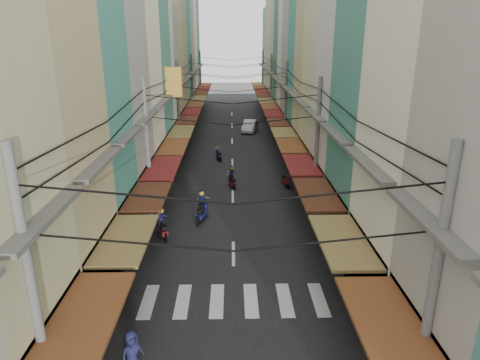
{
  "coord_description": "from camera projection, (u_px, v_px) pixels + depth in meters",
  "views": [
    {
      "loc": [
        -0.05,
        -21.02,
        10.33
      ],
      "look_at": [
        0.46,
        4.24,
        1.78
      ],
      "focal_mm": 32.0,
      "sensor_mm": 36.0,
      "label": 1
    }
  ],
  "objects": [
    {
      "name": "building_row_right",
      "position": [
        326.0,
        47.0,
        35.93
      ],
      "size": [
        7.8,
        68.98,
        22.59
      ],
      "color": "teal",
      "rests_on": "ground"
    },
    {
      "name": "utility_poles",
      "position": [
        232.0,
        83.0,
        35.33
      ],
      "size": [
        10.2,
        66.13,
        8.2
      ],
      "color": "slate",
      "rests_on": "ground"
    },
    {
      "name": "crosswalk",
      "position": [
        234.0,
        300.0,
        17.53
      ],
      "size": [
        7.55,
        2.4,
        0.01
      ],
      "color": "silver",
      "rests_on": "ground"
    },
    {
      "name": "market_umbrella",
      "position": [
        425.0,
        274.0,
        15.46
      ],
      "size": [
        2.33,
        2.33,
        2.45
      ],
      "color": "#B2B2B7",
      "rests_on": "ground"
    },
    {
      "name": "sidewalk_left",
      "position": [
        166.0,
        146.0,
        42.03
      ],
      "size": [
        3.0,
        80.0,
        0.06
      ],
      "primitive_type": "cube",
      "color": "slate",
      "rests_on": "ground"
    },
    {
      "name": "pedestrians",
      "position": [
        153.0,
        194.0,
        26.41
      ],
      "size": [
        14.19,
        23.83,
        2.19
      ],
      "color": "#28222D",
      "rests_on": "ground"
    },
    {
      "name": "sidewalk_right",
      "position": [
        298.0,
        145.0,
        42.28
      ],
      "size": [
        3.0,
        80.0,
        0.06
      ],
      "primitive_type": "cube",
      "color": "slate",
      "rests_on": "ground"
    },
    {
      "name": "white_car",
      "position": [
        250.0,
        132.0,
        48.49
      ],
      "size": [
        4.74,
        2.58,
        1.59
      ],
      "primitive_type": "imported",
      "rotation": [
        0.0,
        0.0,
        -0.19
      ],
      "color": "silver",
      "rests_on": "ground"
    },
    {
      "name": "ground",
      "position": [
        233.0,
        236.0,
        23.22
      ],
      "size": [
        160.0,
        160.0,
        0.0
      ],
      "primitive_type": "plane",
      "color": "slate",
      "rests_on": "ground"
    },
    {
      "name": "building_row_left",
      "position": [
        137.0,
        43.0,
        35.62
      ],
      "size": [
        7.8,
        67.67,
        23.7
      ],
      "color": "beige",
      "rests_on": "ground"
    },
    {
      "name": "parked_scooters",
      "position": [
        325.0,
        262.0,
        19.64
      ],
      "size": [
        12.76,
        14.77,
        0.94
      ],
      "color": "black",
      "rests_on": "ground"
    },
    {
      "name": "traffic_sign",
      "position": [
        328.0,
        214.0,
        21.45
      ],
      "size": [
        0.1,
        0.57,
        2.58
      ],
      "color": "slate",
      "rests_on": "ground"
    },
    {
      "name": "bicycle",
      "position": [
        371.0,
        255.0,
        21.19
      ],
      "size": [
        1.82,
        0.87,
        1.21
      ],
      "primitive_type": "imported",
      "rotation": [
        0.0,
        0.0,
        1.69
      ],
      "color": "black",
      "rests_on": "ground"
    },
    {
      "name": "moving_scooters",
      "position": [
        212.0,
        197.0,
        27.44
      ],
      "size": [
        8.0,
        16.71,
        1.91
      ],
      "color": "black",
      "rests_on": "ground"
    },
    {
      "name": "road",
      "position": [
        232.0,
        146.0,
        42.16
      ],
      "size": [
        10.0,
        80.0,
        0.02
      ],
      "primitive_type": "cube",
      "color": "black",
      "rests_on": "ground"
    }
  ]
}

